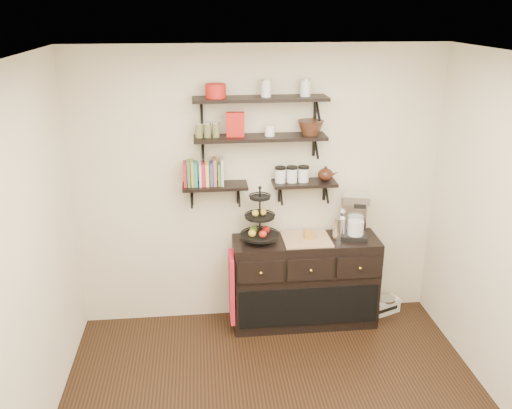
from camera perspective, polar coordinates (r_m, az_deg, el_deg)
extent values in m
cube|color=white|center=(3.21, 3.86, 14.63)|extent=(3.50, 3.50, 0.02)
cube|color=#EBE5C8|center=(5.20, 0.27, 1.65)|extent=(3.50, 0.02, 2.70)
cube|color=#EBE5C8|center=(3.76, -24.27, -7.94)|extent=(0.02, 3.50, 2.70)
cube|color=black|center=(4.86, 0.47, 11.08)|extent=(1.20, 0.27, 0.03)
cube|color=black|center=(4.96, -5.76, 9.83)|extent=(0.02, 0.03, 0.20)
cube|color=black|center=(5.08, 6.24, 10.05)|extent=(0.02, 0.03, 0.20)
cube|color=black|center=(4.93, 0.46, 7.05)|extent=(1.20, 0.27, 0.03)
cube|color=black|center=(5.04, -5.62, 5.92)|extent=(0.02, 0.03, 0.20)
cube|color=black|center=(5.15, 6.10, 6.21)|extent=(0.02, 0.03, 0.20)
cube|color=black|center=(5.03, -4.33, 1.95)|extent=(0.60, 0.25, 0.03)
cube|color=black|center=(5.17, -6.78, 1.03)|extent=(0.02, 0.03, 0.20)
cube|color=black|center=(5.18, -1.91, 1.21)|extent=(0.03, 0.03, 0.20)
cube|color=black|center=(5.12, 5.11, 2.26)|extent=(0.60, 0.25, 0.03)
cube|color=black|center=(5.22, 2.47, 1.36)|extent=(0.03, 0.03, 0.20)
cube|color=black|center=(5.30, 7.18, 1.51)|extent=(0.02, 0.03, 0.20)
cube|color=#A91820|center=(5.00, -7.33, 3.11)|extent=(0.02, 0.15, 0.20)
cube|color=#2C7A55|center=(4.99, -6.96, 3.34)|extent=(0.03, 0.15, 0.24)
cube|color=orange|center=(5.00, -6.51, 3.19)|extent=(0.04, 0.15, 0.21)
cube|color=#138B80|center=(4.99, -6.11, 3.43)|extent=(0.03, 0.15, 0.25)
cube|color=beige|center=(4.99, -5.71, 3.28)|extent=(0.03, 0.15, 0.22)
cube|color=#AE114C|center=(4.99, -5.26, 3.51)|extent=(0.04, 0.15, 0.26)
cube|color=yellow|center=(4.99, -4.82, 3.36)|extent=(0.03, 0.15, 0.23)
cube|color=#2F4499|center=(5.00, -4.40, 3.21)|extent=(0.03, 0.15, 0.20)
cube|color=#A35B39|center=(4.99, -3.94, 3.45)|extent=(0.04, 0.15, 0.24)
cube|color=#3F8945|center=(5.00, -3.48, 3.30)|extent=(0.03, 0.15, 0.21)
cube|color=#C5B694|center=(5.00, -3.07, 3.54)|extent=(0.03, 0.15, 0.25)
cylinder|color=silver|center=(5.06, 2.57, 3.06)|extent=(0.10, 0.10, 0.13)
cylinder|color=silver|center=(5.08, 3.80, 3.09)|extent=(0.10, 0.10, 0.13)
cylinder|color=silver|center=(5.10, 5.02, 3.13)|extent=(0.10, 0.10, 0.13)
cube|color=black|center=(5.41, 5.17, -8.07)|extent=(1.40, 0.45, 0.90)
cube|color=tan|center=(5.21, 5.32, -3.63)|extent=(0.45, 0.41, 0.02)
sphere|color=gold|center=(5.01, 0.52, -7.23)|extent=(0.04, 0.04, 0.04)
sphere|color=gold|center=(5.07, 5.80, -6.94)|extent=(0.04, 0.04, 0.04)
sphere|color=gold|center=(5.18, 10.89, -6.60)|extent=(0.04, 0.04, 0.04)
cylinder|color=black|center=(5.04, 0.41, -1.19)|extent=(0.02, 0.02, 0.53)
cylinder|color=black|center=(5.12, 0.40, -3.29)|extent=(0.36, 0.36, 0.01)
cylinder|color=black|center=(5.05, 0.41, -1.30)|extent=(0.28, 0.28, 0.02)
cylinder|color=black|center=(4.98, 0.41, 0.74)|extent=(0.19, 0.19, 0.02)
sphere|color=#B21914|center=(5.15, 1.06, -2.64)|extent=(0.07, 0.07, 0.07)
sphere|color=gold|center=(5.03, -0.07, -0.93)|extent=(0.06, 0.06, 0.06)
cube|color=#9F6F24|center=(5.19, 5.52, -3.14)|extent=(0.08, 0.08, 0.08)
cube|color=black|center=(5.31, 10.30, -3.23)|extent=(0.29, 0.28, 0.04)
cube|color=silver|center=(5.31, 10.20, -1.05)|extent=(0.26, 0.15, 0.37)
cube|color=silver|center=(5.17, 10.57, 0.69)|extent=(0.29, 0.28, 0.08)
cylinder|color=silver|center=(5.26, 10.43, -2.39)|extent=(0.19, 0.19, 0.14)
cylinder|color=silver|center=(5.22, 8.71, -2.53)|extent=(0.11, 0.11, 0.22)
cube|color=#B51327|center=(5.22, -2.59, -8.68)|extent=(0.04, 0.29, 0.68)
cube|color=silver|center=(5.88, 13.49, -10.32)|extent=(0.31, 0.24, 0.15)
cylinder|color=silver|center=(5.84, 13.56, -9.61)|extent=(0.24, 0.24, 0.02)
cube|color=black|center=(5.82, 13.73, -10.68)|extent=(0.23, 0.10, 0.04)
cube|color=#B41914|center=(4.88, -2.19, 8.41)|extent=(0.17, 0.08, 0.22)
cylinder|color=white|center=(4.92, 1.45, 7.79)|extent=(0.09, 0.09, 0.10)
cylinder|color=#B41914|center=(4.82, -4.27, 11.85)|extent=(0.18, 0.18, 0.12)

